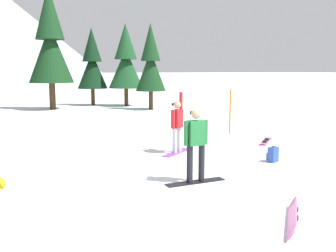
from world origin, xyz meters
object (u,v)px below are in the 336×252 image
object	(u,v)px
snowboarder_midground	(177,125)
backpack_blue	(273,155)
snowboarder_foreground	(196,144)
pine_tree_short	(126,61)
pine_tree_broad	(151,63)
pine_tree_leaning	(92,63)
trail_marker_pole	(230,112)
loose_snowboard_near_right	(293,216)
loose_snowboard_near_left	(266,141)
pine_tree_young	(50,43)

from	to	relation	value
snowboarder_midground	backpack_blue	distance (m)	3.13
snowboarder_foreground	pine_tree_short	world-z (taller)	pine_tree_short
pine_tree_short	pine_tree_broad	xyz separation A→B (m)	(0.42, -3.37, -0.18)
snowboarder_foreground	pine_tree_broad	xyz separation A→B (m)	(6.75, 16.27, 2.20)
pine_tree_leaning	pine_tree_short	bearing A→B (deg)	-41.15
trail_marker_pole	pine_tree_leaning	size ratio (longest dim) A/B	0.32
trail_marker_pole	loose_snowboard_near_right	bearing A→B (deg)	-121.02
loose_snowboard_near_right	loose_snowboard_near_left	xyz separation A→B (m)	(5.05, 6.20, -0.11)
pine_tree_broad	pine_tree_leaning	distance (m)	5.69
trail_marker_pole	pine_tree_broad	bearing A→B (deg)	81.81
pine_tree_short	pine_tree_young	bearing A→B (deg)	-179.20
snowboarder_foreground	trail_marker_pole	bearing A→B (deg)	46.43
pine_tree_broad	snowboarder_midground	bearing A→B (deg)	-112.56
snowboarder_midground	pine_tree_broad	xyz separation A→B (m)	(5.45, 13.12, 2.23)
snowboarder_midground	loose_snowboard_near_right	xyz separation A→B (m)	(-1.15, -6.09, -0.79)
snowboarder_midground	pine_tree_young	size ratio (longest dim) A/B	0.24
snowboarder_foreground	pine_tree_leaning	bearing A→B (deg)	78.64
backpack_blue	trail_marker_pole	distance (m)	5.22
backpack_blue	pine_tree_broad	size ratio (longest dim) A/B	0.08
snowboarder_foreground	loose_snowboard_near_left	xyz separation A→B (m)	(5.20, 3.26, -0.92)
pine_tree_broad	loose_snowboard_near_right	bearing A→B (deg)	-108.97
snowboarder_foreground	pine_tree_broad	distance (m)	17.75
backpack_blue	pine_tree_leaning	bearing A→B (deg)	86.77
backpack_blue	trail_marker_pole	world-z (taller)	trail_marker_pole
loose_snowboard_near_right	loose_snowboard_near_left	bearing A→B (deg)	50.79
pine_tree_broad	pine_tree_young	bearing A→B (deg)	150.82
pine_tree_short	snowboarder_midground	bearing A→B (deg)	-106.99
snowboarder_foreground	loose_snowboard_near_right	size ratio (longest dim) A/B	1.29
trail_marker_pole	pine_tree_broad	xyz separation A→B (m)	(1.56, 10.81, 2.22)
loose_snowboard_near_left	pine_tree_young	xyz separation A→B (m)	(-4.34, 16.31, 4.48)
backpack_blue	loose_snowboard_near_left	bearing A→B (deg)	50.92
snowboarder_foreground	pine_tree_young	size ratio (longest dim) A/B	0.22
snowboarder_foreground	pine_tree_leaning	xyz separation A→B (m)	(4.30, 21.41, 2.23)
pine_tree_short	loose_snowboard_near_right	bearing A→B (deg)	-105.33
snowboarder_midground	trail_marker_pole	xyz separation A→B (m)	(3.90, 2.31, 0.01)
snowboarder_foreground	pine_tree_broad	bearing A→B (deg)	67.48
snowboarder_foreground	pine_tree_leaning	distance (m)	21.96
snowboarder_midground	loose_snowboard_near_right	distance (m)	6.25
snowboarder_foreground	pine_tree_young	bearing A→B (deg)	87.49
snowboarder_foreground	pine_tree_short	xyz separation A→B (m)	(6.33, 19.64, 2.39)
snowboarder_foreground	loose_snowboard_near_right	distance (m)	3.05
snowboarder_foreground	snowboarder_midground	distance (m)	3.41
backpack_blue	pine_tree_young	bearing A→B (deg)	96.89
pine_tree_broad	pine_tree_leaning	xyz separation A→B (m)	(-2.44, 5.14, 0.03)
pine_tree_short	pine_tree_broad	world-z (taller)	pine_tree_short
loose_snowboard_near_left	loose_snowboard_near_right	bearing A→B (deg)	-129.21
snowboarder_midground	pine_tree_broad	world-z (taller)	pine_tree_broad
snowboarder_foreground	trail_marker_pole	xyz separation A→B (m)	(5.19, 5.46, -0.01)
backpack_blue	pine_tree_young	world-z (taller)	pine_tree_young
snowboarder_foreground	pine_tree_short	distance (m)	20.77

